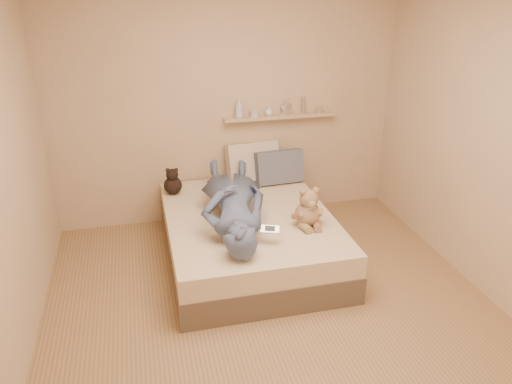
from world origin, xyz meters
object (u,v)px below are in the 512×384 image
object	(u,v)px
pillow_grey	(279,167)
bed	(249,236)
pillow_cream	(253,162)
game_console	(270,229)
dark_plush	(173,183)
wall_shelf	(280,116)
teddy_bear	(308,210)
person	(233,201)

from	to	relation	value
pillow_grey	bed	bearing A→B (deg)	-125.35
pillow_cream	pillow_grey	world-z (taller)	pillow_cream
bed	pillow_grey	size ratio (longest dim) A/B	3.80
game_console	dark_plush	world-z (taller)	dark_plush
bed	wall_shelf	world-z (taller)	wall_shelf
teddy_bear	dark_plush	bearing A→B (deg)	138.01
teddy_bear	dark_plush	xyz separation A→B (m)	(-1.08, 0.98, -0.03)
bed	dark_plush	size ratio (longest dim) A/B	6.78
bed	pillow_cream	xyz separation A→B (m)	(0.24, 0.83, 0.43)
dark_plush	pillow_grey	size ratio (longest dim) A/B	0.56
bed	pillow_cream	bearing A→B (deg)	74.07
dark_plush	teddy_bear	bearing A→B (deg)	-41.99
pillow_cream	person	bearing A→B (deg)	-113.98
teddy_bear	person	size ratio (longest dim) A/B	0.23
game_console	teddy_bear	xyz separation A→B (m)	(0.41, 0.23, 0.02)
teddy_bear	wall_shelf	size ratio (longest dim) A/B	0.31
game_console	person	size ratio (longest dim) A/B	0.11
dark_plush	person	distance (m)	0.85
dark_plush	bed	bearing A→B (deg)	-45.63
dark_plush	wall_shelf	world-z (taller)	wall_shelf
pillow_grey	person	world-z (taller)	person
game_console	teddy_bear	distance (m)	0.47
game_console	pillow_grey	distance (m)	1.32
person	wall_shelf	size ratio (longest dim) A/B	1.31
pillow_cream	person	xyz separation A→B (m)	(-0.40, -0.89, -0.01)
teddy_bear	dark_plush	distance (m)	1.46
bed	wall_shelf	distance (m)	1.38
teddy_bear	pillow_cream	bearing A→B (deg)	100.62
dark_plush	person	size ratio (longest dim) A/B	0.18
bed	wall_shelf	xyz separation A→B (m)	(0.55, 0.91, 0.88)
bed	game_console	bearing A→B (deg)	-85.06
pillow_cream	pillow_grey	size ratio (longest dim) A/B	1.10
pillow_cream	person	distance (m)	0.98
game_console	pillow_grey	size ratio (longest dim) A/B	0.33
person	teddy_bear	bearing A→B (deg)	163.39
dark_plush	pillow_cream	world-z (taller)	pillow_cream
dark_plush	wall_shelf	distance (m)	1.32
pillow_cream	pillow_grey	distance (m)	0.29
teddy_bear	person	bearing A→B (deg)	156.45
person	game_console	bearing A→B (deg)	119.87
bed	pillow_cream	distance (m)	0.96
teddy_bear	pillow_grey	size ratio (longest dim) A/B	0.74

